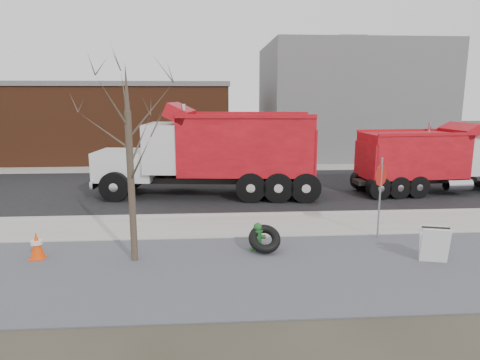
{
  "coord_description": "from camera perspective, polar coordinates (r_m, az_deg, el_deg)",
  "views": [
    {
      "loc": [
        -1.1,
        -13.67,
        4.38
      ],
      "look_at": [
        -0.09,
        1.36,
        1.4
      ],
      "focal_mm": 32.0,
      "sensor_mm": 36.0,
      "label": 1
    }
  ],
  "objects": [
    {
      "name": "building_brick",
      "position": [
        31.98,
        -20.19,
        7.42
      ],
      "size": [
        20.2,
        8.2,
        5.3
      ],
      "color": "brown",
      "rests_on": "ground"
    },
    {
      "name": "fire_hydrant",
      "position": [
        12.35,
        2.36,
        -7.71
      ],
      "size": [
        0.47,
        0.46,
        0.83
      ],
      "rotation": [
        0.0,
        0.0,
        -0.25
      ],
      "color": "#25612E",
      "rests_on": "ground"
    },
    {
      "name": "dump_truck_red_b",
      "position": [
        18.71,
        -3.23,
        4.01
      ],
      "size": [
        9.77,
        3.58,
        4.03
      ],
      "rotation": [
        0.0,
        0.0,
        3.05
      ],
      "color": "black",
      "rests_on": "ground"
    },
    {
      "name": "ground",
      "position": [
        14.39,
        0.71,
        -6.52
      ],
      "size": [
        120.0,
        120.0,
        0.0
      ],
      "primitive_type": "plane",
      "color": "#383328",
      "rests_on": "ground"
    },
    {
      "name": "curb",
      "position": [
        15.86,
        0.26,
        -4.63
      ],
      "size": [
        60.0,
        0.15,
        0.11
      ],
      "primitive_type": "cube",
      "color": "#9E9B93",
      "rests_on": "ground"
    },
    {
      "name": "dump_truck_red_a",
      "position": [
        21.17,
        24.12,
        2.65
      ],
      "size": [
        7.81,
        2.72,
        3.13
      ],
      "rotation": [
        0.0,
        0.0,
        0.08
      ],
      "color": "black",
      "rests_on": "ground"
    },
    {
      "name": "sidewalk",
      "position": [
        14.62,
        0.63,
        -6.11
      ],
      "size": [
        60.0,
        2.5,
        0.06
      ],
      "primitive_type": "cube",
      "color": "#9E9B93",
      "rests_on": "ground"
    },
    {
      "name": "bare_tree",
      "position": [
        11.32,
        -14.6,
        5.34
      ],
      "size": [
        3.2,
        3.2,
        5.2
      ],
      "color": "#382D23",
      "rests_on": "ground"
    },
    {
      "name": "building_grey",
      "position": [
        33.24,
        14.05,
        10.2
      ],
      "size": [
        12.0,
        10.0,
        8.0
      ],
      "color": "slate",
      "rests_on": "ground"
    },
    {
      "name": "road",
      "position": [
        20.47,
        -0.69,
        -1.14
      ],
      "size": [
        60.0,
        9.4,
        0.02
      ],
      "primitive_type": "cube",
      "color": "black",
      "rests_on": "ground"
    },
    {
      "name": "stop_sign",
      "position": [
        13.68,
        18.25,
        -0.45
      ],
      "size": [
        0.56,
        0.46,
        2.55
      ],
      "rotation": [
        0.0,
        0.0,
        0.29
      ],
      "color": "gray",
      "rests_on": "ground"
    },
    {
      "name": "traffic_cone_near",
      "position": [
        12.95,
        -25.46,
        -7.89
      ],
      "size": [
        0.4,
        0.4,
        0.77
      ],
      "color": "#FF4208",
      "rests_on": "ground"
    },
    {
      "name": "truck_tire",
      "position": [
        12.2,
        3.3,
        -7.83
      ],
      "size": [
        0.96,
        0.9,
        0.79
      ],
      "color": "black",
      "rests_on": "ground"
    },
    {
      "name": "sandwich_board",
      "position": [
        12.53,
        24.48,
        -7.82
      ],
      "size": [
        0.79,
        0.6,
        0.97
      ],
      "rotation": [
        0.0,
        0.0,
        -0.26
      ],
      "color": "silver",
      "rests_on": "ground"
    },
    {
      "name": "gravel_verge",
      "position": [
        11.12,
        2.18,
        -11.92
      ],
      "size": [
        60.0,
        5.0,
        0.03
      ],
      "primitive_type": "cube",
      "color": "slate",
      "rests_on": "ground"
    },
    {
      "name": "far_sidewalk",
      "position": [
        26.06,
        -1.39,
        1.57
      ],
      "size": [
        60.0,
        2.0,
        0.06
      ],
      "primitive_type": "cube",
      "color": "#9E9B93",
      "rests_on": "ground"
    }
  ]
}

